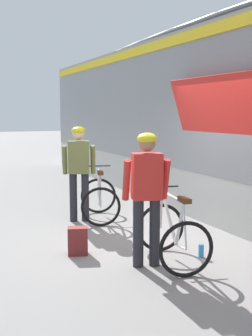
{
  "coord_description": "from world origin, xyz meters",
  "views": [
    {
      "loc": [
        -3.15,
        -5.67,
        2.02
      ],
      "look_at": [
        -0.09,
        1.04,
        1.05
      ],
      "focal_mm": 45.42,
      "sensor_mm": 36.0,
      "label": 1
    }
  ],
  "objects_px": {
    "cyclist_far_in_olive": "(79,165)",
    "bicycle_near_white": "(173,234)",
    "cyclist_near_in_red": "(147,187)",
    "bicycle_far_silver": "(100,199)",
    "water_bottle_near_the_bikes": "(201,251)",
    "backpack_on_platform": "(78,241)"
  },
  "relations": [
    {
      "from": "cyclist_near_in_red",
      "to": "bicycle_far_silver",
      "type": "xyz_separation_m",
      "value": [
        0.32,
        2.56,
        -0.65
      ]
    },
    {
      "from": "cyclist_far_in_olive",
      "to": "bicycle_far_silver",
      "type": "height_order",
      "value": "cyclist_far_in_olive"
    },
    {
      "from": "bicycle_near_white",
      "to": "water_bottle_near_the_bikes",
      "type": "relative_size",
      "value": 6.4
    },
    {
      "from": "cyclist_near_in_red",
      "to": "water_bottle_near_the_bikes",
      "type": "relative_size",
      "value": 9.49
    },
    {
      "from": "cyclist_near_in_red",
      "to": "bicycle_near_white",
      "type": "height_order",
      "value": "cyclist_near_in_red"
    },
    {
      "from": "backpack_on_platform",
      "to": "water_bottle_near_the_bikes",
      "type": "xyz_separation_m",
      "value": [
        1.54,
        -0.82,
        -0.11
      ]
    },
    {
      "from": "cyclist_near_in_red",
      "to": "bicycle_near_white",
      "type": "relative_size",
      "value": 1.48
    },
    {
      "from": "cyclist_far_in_olive",
      "to": "backpack_on_platform",
      "type": "bearing_deg",
      "value": -109.0
    },
    {
      "from": "backpack_on_platform",
      "to": "water_bottle_near_the_bikes",
      "type": "height_order",
      "value": "backpack_on_platform"
    },
    {
      "from": "backpack_on_platform",
      "to": "water_bottle_near_the_bikes",
      "type": "distance_m",
      "value": 1.75
    },
    {
      "from": "cyclist_far_in_olive",
      "to": "bicycle_near_white",
      "type": "bearing_deg",
      "value": -80.96
    },
    {
      "from": "backpack_on_platform",
      "to": "bicycle_near_white",
      "type": "bearing_deg",
      "value": -21.28
    },
    {
      "from": "cyclist_near_in_red",
      "to": "bicycle_far_silver",
      "type": "distance_m",
      "value": 2.66
    },
    {
      "from": "cyclist_near_in_red",
      "to": "water_bottle_near_the_bikes",
      "type": "height_order",
      "value": "cyclist_near_in_red"
    },
    {
      "from": "bicycle_near_white",
      "to": "cyclist_near_in_red",
      "type": "bearing_deg",
      "value": 170.29
    },
    {
      "from": "bicycle_far_silver",
      "to": "backpack_on_platform",
      "type": "distance_m",
      "value": 2.03
    },
    {
      "from": "cyclist_far_in_olive",
      "to": "bicycle_near_white",
      "type": "relative_size",
      "value": 1.48
    },
    {
      "from": "bicycle_far_silver",
      "to": "cyclist_near_in_red",
      "type": "bearing_deg",
      "value": -97.1
    },
    {
      "from": "bicycle_near_white",
      "to": "cyclist_far_in_olive",
      "type": "bearing_deg",
      "value": 99.04
    },
    {
      "from": "cyclist_far_in_olive",
      "to": "bicycle_far_silver",
      "type": "relative_size",
      "value": 1.42
    },
    {
      "from": "backpack_on_platform",
      "to": "bicycle_far_silver",
      "type": "bearing_deg",
      "value": 78.54
    },
    {
      "from": "cyclist_far_in_olive",
      "to": "water_bottle_near_the_bikes",
      "type": "relative_size",
      "value": 9.49
    }
  ]
}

